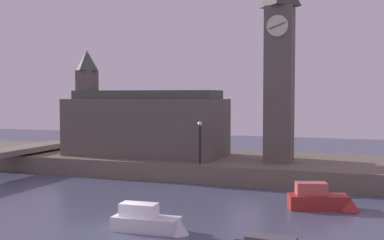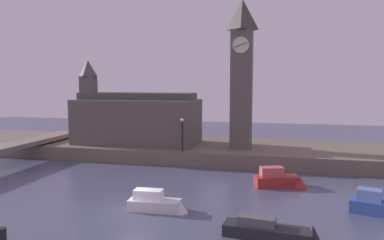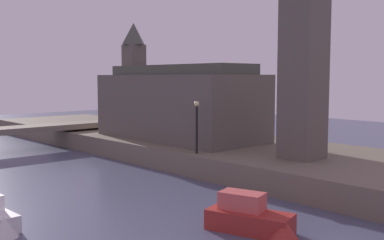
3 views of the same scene
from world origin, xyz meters
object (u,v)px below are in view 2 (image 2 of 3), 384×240
at_px(clock_tower, 242,72).
at_px(streetlamp, 182,131).
at_px(boat_barge_dark, 276,231).
at_px(boat_tour_blue, 379,205).
at_px(parliament_hall, 135,118).
at_px(boat_ferry_white, 158,203).
at_px(boat_dinghy_red, 280,180).

relative_size(clock_tower, streetlamp, 4.64).
bearing_deg(boat_barge_dark, clock_tower, 101.42).
bearing_deg(boat_tour_blue, clock_tower, 125.81).
height_order(parliament_hall, boat_ferry_white, parliament_hall).
relative_size(clock_tower, boat_tour_blue, 4.03).
bearing_deg(boat_ferry_white, boat_tour_blue, 10.94).
bearing_deg(parliament_hall, boat_dinghy_red, -30.79).
xyz_separation_m(boat_ferry_white, boat_barge_dark, (7.86, -2.83, -0.10)).
distance_m(parliament_hall, streetlamp, 8.24).
relative_size(parliament_hall, boat_tour_blue, 3.62).
bearing_deg(boat_barge_dark, boat_ferry_white, 160.18).
xyz_separation_m(boat_dinghy_red, boat_ferry_white, (-8.08, -8.05, -0.07)).
xyz_separation_m(streetlamp, boat_barge_dark, (9.92, -16.88, -3.28)).
bearing_deg(boat_dinghy_red, boat_tour_blue, -39.54).
bearing_deg(boat_ferry_white, boat_barge_dark, -19.82).
height_order(streetlamp, boat_ferry_white, streetlamp).
relative_size(boat_dinghy_red, boat_tour_blue, 1.15).
xyz_separation_m(streetlamp, boat_tour_blue, (16.50, -11.25, -3.11)).
xyz_separation_m(parliament_hall, boat_ferry_white, (9.08, -18.27, -3.95)).
bearing_deg(boat_tour_blue, boat_barge_dark, -139.46).
distance_m(boat_dinghy_red, boat_barge_dark, 10.88).
distance_m(boat_dinghy_red, boat_tour_blue, 8.25).
relative_size(boat_dinghy_red, boat_barge_dark, 0.83).
height_order(streetlamp, boat_tour_blue, streetlamp).
relative_size(streetlamp, boat_tour_blue, 0.87).
xyz_separation_m(boat_dinghy_red, boat_barge_dark, (-0.21, -10.88, -0.17)).
height_order(boat_tour_blue, boat_barge_dark, boat_tour_blue).
distance_m(parliament_hall, boat_ferry_white, 20.78).
distance_m(boat_tour_blue, boat_barge_dark, 8.66).
bearing_deg(boat_tour_blue, boat_ferry_white, -169.06).
height_order(boat_dinghy_red, boat_ferry_white, boat_dinghy_red).
bearing_deg(parliament_hall, boat_barge_dark, -51.24).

